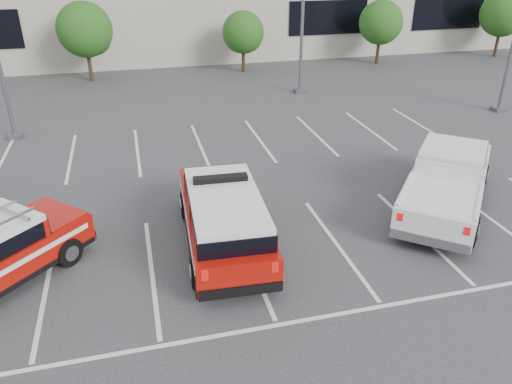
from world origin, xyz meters
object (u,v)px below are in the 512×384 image
white_pickup (446,186)px  tree_right (382,24)px  tree_mid_left (86,31)px  tree_far_right (503,15)px  tree_mid_right (244,34)px  fire_chief_suv (224,221)px

white_pickup → tree_right: bearing=109.1°
tree_mid_left → tree_far_right: 30.00m
tree_mid_right → tree_right: 10.00m
tree_mid_left → white_pickup: size_ratio=0.76×
tree_far_right → white_pickup: bearing=-131.0°
tree_far_right → white_pickup: (-18.03, -20.71, -2.25)m
white_pickup → tree_mid_right: bearing=135.7°
tree_right → white_pickup: bearing=-111.2°
tree_right → fire_chief_suv: tree_right is taller
tree_mid_left → fire_chief_suv: 21.80m
tree_mid_right → fire_chief_suv: size_ratio=0.68×
tree_mid_left → white_pickup: 24.03m
tree_mid_right → fire_chief_suv: tree_mid_right is taller
tree_right → white_pickup: tree_right is taller
tree_mid_right → tree_right: bearing=0.0°
tree_far_right → fire_chief_suv: tree_far_right is taller
tree_mid_right → white_pickup: tree_mid_right is taller
tree_right → white_pickup: size_ratio=0.70×
tree_mid_left → tree_mid_right: tree_mid_left is taller
tree_mid_left → tree_right: size_ratio=1.10×
tree_mid_left → fire_chief_suv: (4.38, -21.24, -2.21)m
white_pickup → tree_mid_left: bearing=160.3°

